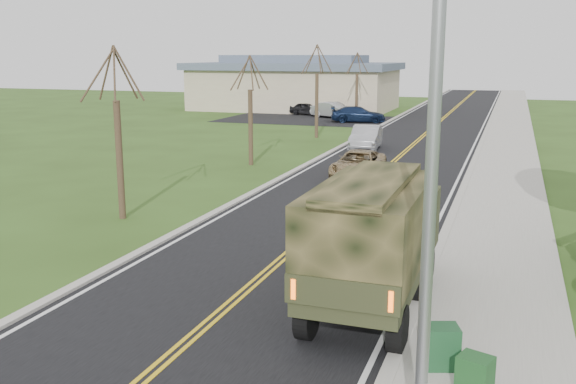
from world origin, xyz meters
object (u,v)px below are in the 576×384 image
at_px(suv_champagne, 358,164).
at_px(utility_box_far, 475,374).
at_px(military_truck, 375,232).
at_px(sedan_silver, 366,138).
at_px(utility_box_near, 442,347).

bearing_deg(suv_champagne, utility_box_far, -73.11).
height_order(military_truck, sedan_silver, military_truck).
relative_size(military_truck, utility_box_near, 7.91).
height_order(utility_box_near, utility_box_far, utility_box_near).
height_order(sedan_silver, utility_box_near, sedan_silver).
xyz_separation_m(military_truck, utility_box_near, (1.83, -2.66, -1.30)).
distance_m(military_truck, sedan_silver, 25.15).
bearing_deg(sedan_silver, utility_box_far, -78.80).
bearing_deg(utility_box_far, suv_champagne, 128.66).
relative_size(military_truck, sedan_silver, 1.40).
distance_m(military_truck, utility_box_far, 4.41).
height_order(sedan_silver, utility_box_far, sedan_silver).
relative_size(military_truck, suv_champagne, 1.38).
bearing_deg(suv_champagne, military_truck, -77.55).
height_order(suv_champagne, utility_box_far, suv_champagne).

